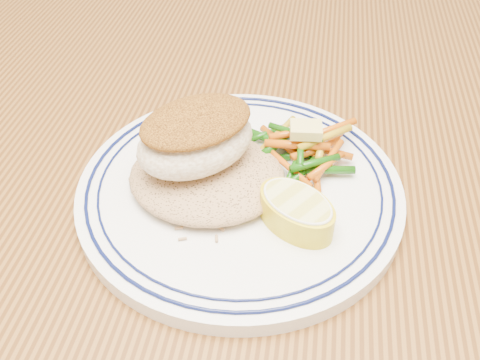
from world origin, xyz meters
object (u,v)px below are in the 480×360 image
(fish_fillet, at_px, (196,137))
(vegetable_pile, at_px, (305,149))
(dining_table, at_px, (291,238))
(plate, at_px, (240,189))
(rice_pilaf, at_px, (207,174))
(lemon_wedge, at_px, (296,210))

(fish_fillet, xyz_separation_m, vegetable_pile, (0.09, 0.04, -0.03))
(dining_table, xyz_separation_m, fish_fillet, (-0.09, -0.04, 0.16))
(dining_table, height_order, plate, plate)
(dining_table, relative_size, rice_pilaf, 10.83)
(plate, xyz_separation_m, rice_pilaf, (-0.03, -0.01, 0.02))
(fish_fillet, bearing_deg, plate, -3.90)
(plate, bearing_deg, dining_table, 40.43)
(plate, bearing_deg, vegetable_pile, 38.15)
(plate, relative_size, rice_pilaf, 2.10)
(rice_pilaf, relative_size, lemon_wedge, 1.54)
(lemon_wedge, bearing_deg, fish_fillet, 155.05)
(dining_table, distance_m, fish_fillet, 0.19)
(plate, bearing_deg, fish_fillet, 176.10)
(vegetable_pile, xyz_separation_m, lemon_wedge, (-0.00, -0.08, 0.00))
(dining_table, relative_size, vegetable_pile, 14.15)
(vegetable_pile, bearing_deg, fish_fillet, -156.75)
(rice_pilaf, distance_m, lemon_wedge, 0.09)
(fish_fillet, distance_m, lemon_wedge, 0.11)
(dining_table, xyz_separation_m, rice_pilaf, (-0.08, -0.05, 0.13))
(vegetable_pile, bearing_deg, dining_table, 178.95)
(fish_fillet, bearing_deg, rice_pilaf, -38.15)
(fish_fillet, height_order, lemon_wedge, fish_fillet)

